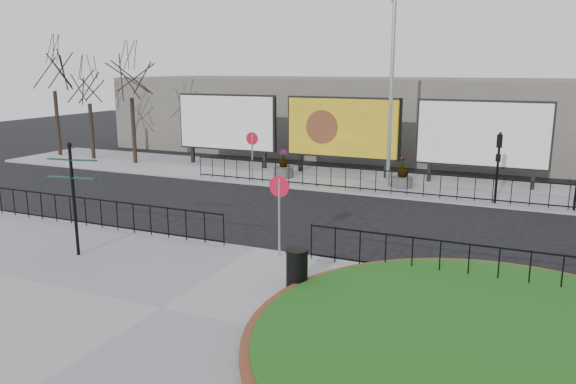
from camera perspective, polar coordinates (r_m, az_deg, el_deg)
The scene contains 23 objects.
ground at distance 18.01m, azimuth -3.25°, elevation -6.01°, with size 90.00×90.00×0.00m, color black.
pavement_near at distance 14.03m, azimuth -12.77°, elevation -11.62°, with size 30.00×10.00×0.12m, color gray.
pavement_far at distance 28.84m, azimuth 7.66°, elevation 1.13°, with size 44.00×6.00×0.12m, color gray.
brick_edge at distance 12.47m, azimuth 20.49°, elevation -14.60°, with size 10.40×10.40×0.18m, color brown.
grass_lawn at distance 12.46m, azimuth 20.50°, elevation -14.52°, with size 10.00×10.00×0.22m, color #1C4412.
railing_near_left at distance 20.93m, azimuth -18.46°, elevation -2.09°, with size 10.00×0.10×1.10m, color black, non-canonical shape.
railing_near_right at distance 15.77m, azimuth 17.88°, elevation -6.80°, with size 9.00×0.10×1.10m, color black, non-canonical shape.
railing_far at distance 25.91m, azimuth 8.14°, elevation 1.18°, with size 18.00×0.10×1.10m, color black, non-canonical shape.
speed_sign_far at distance 27.98m, azimuth -3.66°, elevation 4.72°, with size 0.64×0.07×2.47m.
speed_sign_near at distance 16.72m, azimuth -0.89°, elevation -0.63°, with size 0.64×0.07×2.47m.
billboard_left at distance 32.69m, azimuth -6.25°, elevation 7.01°, with size 6.20×0.31×4.10m.
billboard_mid at distance 29.81m, azimuth 5.55°, elevation 6.49°, with size 6.20×0.31×4.10m.
billboard_right at distance 28.41m, azimuth 19.13°, elevation 5.56°, with size 6.20×0.31×4.10m.
lamp_post at distance 26.94m, azimuth 10.48°, elevation 10.45°, with size 0.74×0.18×9.23m.
signal_pole_a at distance 24.81m, azimuth 20.59°, elevation 3.35°, with size 0.22×0.26×3.00m.
tree_left at distance 34.53m, azimuth -15.56°, elevation 8.63°, with size 2.00×2.00×7.00m, color #2D2119, non-canonical shape.
tree_mid at distance 37.08m, azimuth -19.47°, elevation 8.00°, with size 2.00×2.00×6.20m, color #2D2119, non-canonical shape.
tree_far at distance 39.29m, azimuth -22.57°, elevation 8.93°, with size 2.00×2.00×7.50m, color #2D2119, non-canonical shape.
building_backdrop at distance 38.12m, azimuth 12.05°, elevation 7.45°, with size 40.00×10.00×5.00m, color #656058.
fingerpost_sign at distance 17.92m, azimuth -21.01°, elevation 0.39°, with size 1.62×0.51×3.47m.
litter_bin at distance 14.74m, azimuth 0.91°, elevation -7.71°, with size 0.61×0.61×1.01m.
planter_a at distance 29.18m, azimuth -0.46°, elevation 2.45°, with size 1.04×1.04×1.45m.
planter_c at distance 27.24m, azimuth 11.55°, elevation 1.63°, with size 0.97×0.97×1.52m.
Camera 1 is at (7.83, -15.17, 5.75)m, focal length 35.00 mm.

